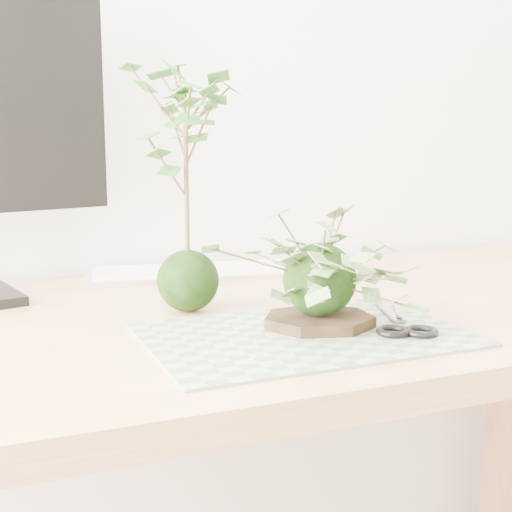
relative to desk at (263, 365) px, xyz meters
name	(u,v)px	position (x,y,z in m)	size (l,w,h in m)	color
desk	(263,365)	(0.00, 0.00, 0.00)	(1.60, 0.70, 0.74)	tan
cutting_mat	(305,335)	(0.00, -0.15, 0.09)	(0.41, 0.28, 0.00)	#5C6F5A
stone_dish	(319,321)	(0.03, -0.13, 0.10)	(0.16, 0.16, 0.01)	black
ivy_kokedama	(320,245)	(0.03, -0.13, 0.20)	(0.28, 0.28, 0.20)	black
maple_kokedama	(185,128)	(-0.11, 0.04, 0.36)	(0.27, 0.27, 0.38)	black
keyboard	(203,272)	(-0.01, 0.28, 0.10)	(0.44, 0.19, 0.02)	silver
scissors	(412,326)	(0.14, -0.19, 0.10)	(0.10, 0.19, 0.01)	gray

